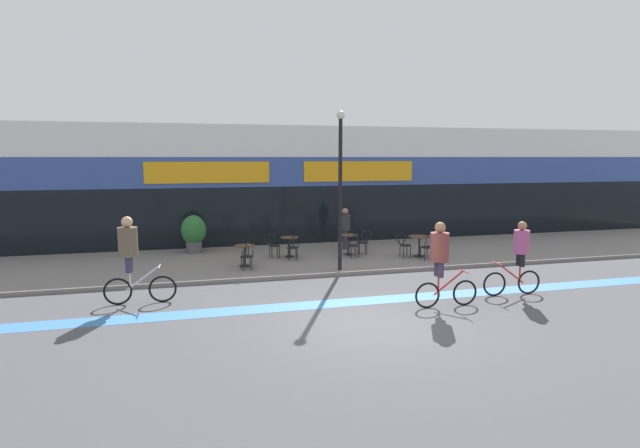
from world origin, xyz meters
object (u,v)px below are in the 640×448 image
cafe_chair_3_side (404,243)px  cafe_chair_1_near (293,246)px  lamp_post (340,179)px  bistro_table_3 (419,242)px  bistro_table_1 (290,243)px  cafe_chair_1_side (272,244)px  cafe_chair_2_near (354,244)px  cafe_chair_2_side (365,240)px  cyclist_0 (441,257)px  cyclist_1 (519,253)px  planter_pot (194,232)px  pedestrian_near_end (345,225)px  bistro_table_0 (245,251)px  cyclist_2 (131,253)px  bistro_table_2 (348,240)px  cafe_chair_3_near (427,245)px  cafe_chair_0_near (247,255)px

cafe_chair_3_side → cafe_chair_1_near: bearing=169.7°
lamp_post → bistro_table_3: bearing=21.5°
bistro_table_1 → cafe_chair_1_side: 0.63m
cafe_chair_2_near → cafe_chair_2_side: (0.62, 0.61, 0.00)m
cyclist_0 → cyclist_1: bearing=12.1°
cafe_chair_1_near → planter_pot: bearing=58.1°
bistro_table_3 → cafe_chair_1_near: bearing=174.0°
bistro_table_1 → pedestrian_near_end: pedestrian_near_end is taller
bistro_table_3 → pedestrian_near_end: 3.06m
cafe_chair_3_side → cyclist_0: cyclist_0 is taller
bistro_table_0 → cyclist_2: cyclist_2 is taller
bistro_table_2 → cafe_chair_2_side: (0.62, -0.01, -0.02)m
planter_pot → cyclist_1: cyclist_1 is taller
cafe_chair_1_near → lamp_post: lamp_post is taller
bistro_table_1 → cafe_chair_2_near: bearing=-19.5°
bistro_table_3 → cyclist_0: size_ratio=0.37×
cafe_chair_2_side → planter_pot: bearing=-8.9°
cafe_chair_3_side → cyclist_0: (-1.46, -5.47, 0.64)m
cafe_chair_3_side → cafe_chair_3_near: bearing=-47.7°
bistro_table_3 → cyclist_2: cyclist_2 is taller
bistro_table_3 → cafe_chair_2_side: size_ratio=0.88×
cafe_chair_1_side → cyclist_1: cyclist_1 is taller
cafe_chair_2_side → cafe_chair_3_near: bearing=146.8°
bistro_table_2 → cafe_chair_2_side: size_ratio=0.84×
cafe_chair_2_near → cafe_chair_3_side: 1.80m
cafe_chair_2_near → cafe_chair_3_near: 2.59m
cafe_chair_0_near → planter_pot: 3.91m
bistro_table_0 → planter_pot: size_ratio=0.50×
lamp_post → cyclist_2: lamp_post is taller
bistro_table_3 → cyclist_0: 5.89m
cafe_chair_3_side → bistro_table_3: bearing=-2.9°
pedestrian_near_end → cafe_chair_2_near: bearing=88.0°
cafe_chair_3_side → lamp_post: 3.93m
bistro_table_0 → cafe_chair_1_near: 1.83m
cafe_chair_3_side → pedestrian_near_end: pedestrian_near_end is taller
lamp_post → cafe_chair_2_side: bearing=54.2°
cafe_chair_0_near → pedestrian_near_end: pedestrian_near_end is taller
cafe_chair_3_near → cyclist_0: bearing=150.2°
cafe_chair_1_side → cafe_chair_1_near: bearing=-51.5°
cafe_chair_3_near → cafe_chair_3_side: size_ratio=1.00×
cafe_chair_2_near → cyclist_1: size_ratio=0.45×
cafe_chair_3_side → lamp_post: lamp_post is taller
cafe_chair_3_side → cyclist_1: bearing=-80.5°
bistro_table_2 → pedestrian_near_end: (0.22, 1.15, 0.42)m
cafe_chair_2_side → cyclist_0: 6.47m
bistro_table_2 → pedestrian_near_end: 1.24m
bistro_table_1 → cafe_chair_0_near: size_ratio=0.81×
cyclist_2 → cafe_chair_1_side: bearing=46.8°
bistro_table_0 → cyclist_0: 6.91m
cafe_chair_0_near → cyclist_1: 8.08m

